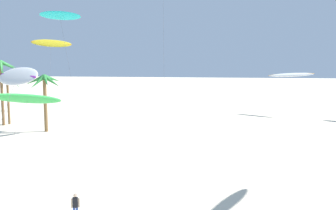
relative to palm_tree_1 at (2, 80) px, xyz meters
name	(u,v)px	position (x,y,z in m)	size (l,w,h in m)	color
palm_tree_1	(2,80)	(0.00, 0.00, 0.00)	(4.58, 4.57, 7.31)	olive
palm_tree_2	(1,72)	(0.25, -0.54, 1.19)	(4.65, 3.93, 8.82)	brown
palm_tree_3	(7,82)	(0.58, 0.26, -0.24)	(4.28, 4.65, 6.95)	brown
palm_tree_4	(45,86)	(7.77, -4.16, -0.36)	(4.67, 4.39, 7.16)	brown
flying_kite_1	(28,99)	(13.81, -21.67, 0.24)	(4.05, 6.32, 7.29)	green
flying_kite_3	(291,75)	(40.45, 12.61, 0.25)	(6.83, 11.10, 6.93)	white
flying_kite_4	(60,16)	(9.60, -3.10, 8.23)	(6.52, 5.25, 15.03)	#19B2B7
flying_kite_5	(51,43)	(1.19, 14.60, 5.21)	(7.89, 10.79, 12.23)	yellow
flying_kite_6	(17,76)	(16.21, -28.16, 2.43)	(5.52, 9.46, 9.18)	white
person_far_watcher	(75,206)	(20.18, -29.65, -5.13)	(0.50, 0.27, 1.68)	#284CA3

